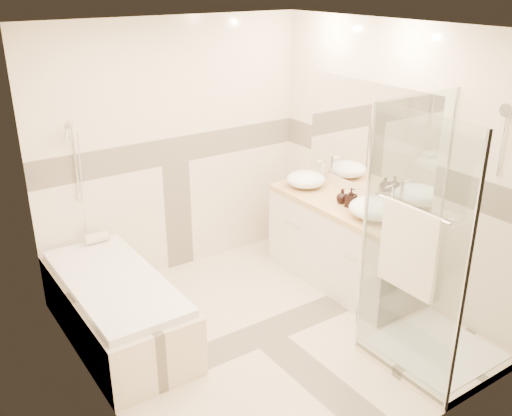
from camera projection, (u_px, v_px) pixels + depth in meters
room at (269, 194)px, 4.42m from camera, size 2.82×3.02×2.52m
bathtub at (116, 305)px, 4.70m from camera, size 0.75×1.70×0.56m
vanity at (340, 243)px, 5.51m from camera, size 0.58×1.62×0.85m
shower_enclosure at (425, 303)px, 4.36m from camera, size 0.96×0.93×2.04m
vessel_sink_near at (306, 179)px, 5.72m from camera, size 0.40×0.40×0.16m
vessel_sink_far at (374, 208)px, 4.99m from camera, size 0.44×0.44×0.18m
faucet_near at (323, 169)px, 5.80m from camera, size 0.11×0.03×0.26m
faucet_far at (392, 196)px, 5.08m from camera, size 0.11×0.03×0.27m
amenity_bottle_a at (351, 198)px, 5.21m from camera, size 0.10×0.10×0.18m
amenity_bottle_b at (342, 196)px, 5.31m from camera, size 0.14×0.14×0.14m
folded_towels at (300, 181)px, 5.80m from camera, size 0.19×0.26×0.08m
rolled_towel at (97, 238)px, 5.20m from camera, size 0.21×0.10×0.10m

